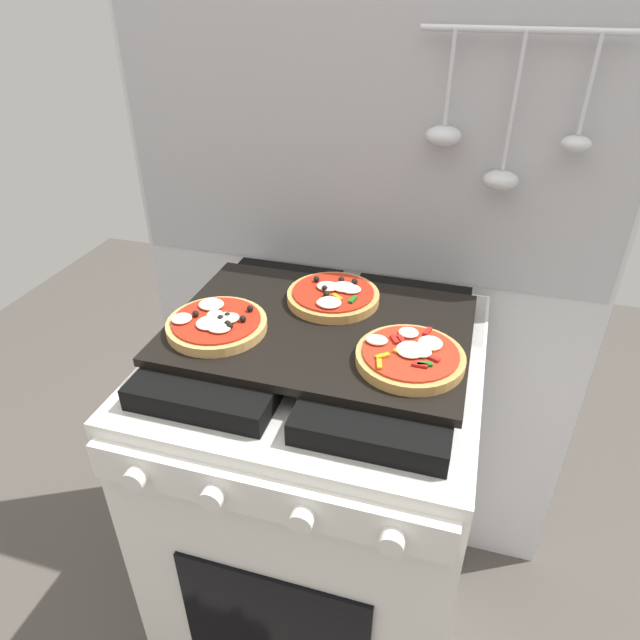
{
  "coord_description": "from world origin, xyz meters",
  "views": [
    {
      "loc": [
        0.24,
        -0.83,
        1.47
      ],
      "look_at": [
        0.0,
        0.0,
        0.93
      ],
      "focal_mm": 31.55,
      "sensor_mm": 36.0,
      "label": 1
    }
  ],
  "objects_px": {
    "pizza_right": "(410,356)",
    "pizza_center": "(335,296)",
    "stove": "(320,499)",
    "baking_tray": "(320,328)",
    "pizza_left": "(216,323)"
  },
  "relations": [
    {
      "from": "pizza_right",
      "to": "pizza_center",
      "type": "height_order",
      "value": "pizza_center"
    },
    {
      "from": "stove",
      "to": "baking_tray",
      "type": "xyz_separation_m",
      "value": [
        0.0,
        0.0,
        0.46
      ]
    },
    {
      "from": "stove",
      "to": "pizza_center",
      "type": "distance_m",
      "value": 0.49
    },
    {
      "from": "stove",
      "to": "pizza_center",
      "type": "xyz_separation_m",
      "value": [
        0.0,
        0.09,
        0.48
      ]
    },
    {
      "from": "pizza_left",
      "to": "pizza_right",
      "type": "relative_size",
      "value": 1.0
    },
    {
      "from": "baking_tray",
      "to": "pizza_left",
      "type": "relative_size",
      "value": 3.01
    },
    {
      "from": "baking_tray",
      "to": "pizza_left",
      "type": "distance_m",
      "value": 0.19
    },
    {
      "from": "baking_tray",
      "to": "pizza_left",
      "type": "bearing_deg",
      "value": -158.6
    },
    {
      "from": "pizza_center",
      "to": "pizza_left",
      "type": "bearing_deg",
      "value": -138.47
    },
    {
      "from": "pizza_right",
      "to": "stove",
      "type": "bearing_deg",
      "value": 159.0
    },
    {
      "from": "baking_tray",
      "to": "pizza_left",
      "type": "xyz_separation_m",
      "value": [
        -0.17,
        -0.07,
        0.02
      ]
    },
    {
      "from": "stove",
      "to": "baking_tray",
      "type": "bearing_deg",
      "value": 90.0
    },
    {
      "from": "pizza_right",
      "to": "pizza_center",
      "type": "relative_size",
      "value": 1.0
    },
    {
      "from": "pizza_center",
      "to": "stove",
      "type": "bearing_deg",
      "value": -92.8
    },
    {
      "from": "pizza_center",
      "to": "baking_tray",
      "type": "bearing_deg",
      "value": -92.86
    }
  ]
}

